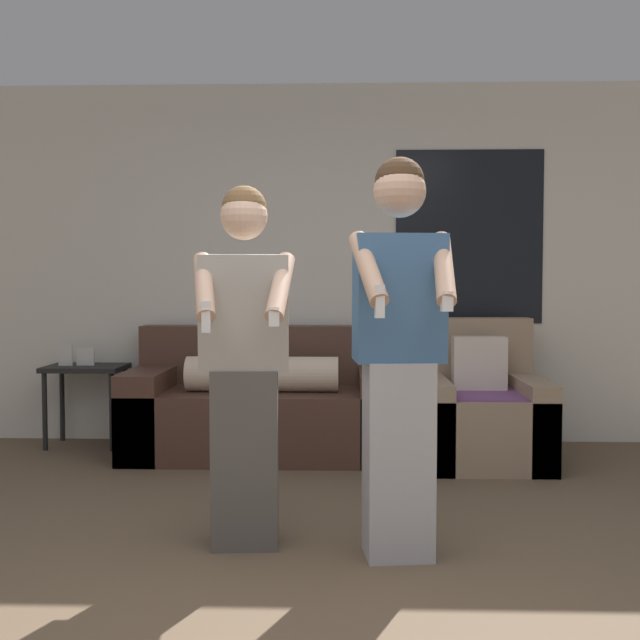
% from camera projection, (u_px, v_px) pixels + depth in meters
% --- Properties ---
extents(ground_plane, '(14.00, 14.00, 0.00)m').
position_uv_depth(ground_plane, '(312.00, 640.00, 2.52)').
color(ground_plane, brown).
extents(wall_back, '(5.67, 0.07, 2.70)m').
position_uv_depth(wall_back, '(332.00, 263.00, 5.69)').
color(wall_back, beige).
rests_on(wall_back, ground_plane).
extents(couch, '(1.89, 0.88, 0.89)m').
position_uv_depth(couch, '(265.00, 408.00, 5.27)').
color(couch, '#472D23').
rests_on(couch, ground_plane).
extents(armchair, '(0.82, 0.92, 0.96)m').
position_uv_depth(armchair, '(479.00, 413.00, 5.08)').
color(armchair, '#937A60').
rests_on(armchair, ground_plane).
extents(side_table, '(0.57, 0.41, 0.75)m').
position_uv_depth(side_table, '(85.00, 377.00, 5.52)').
color(side_table, black).
rests_on(side_table, ground_plane).
extents(person_left, '(0.47, 0.48, 1.64)m').
position_uv_depth(person_left, '(245.00, 364.00, 3.40)').
color(person_left, '#56514C').
rests_on(person_left, ground_plane).
extents(person_right, '(0.45, 0.49, 1.75)m').
position_uv_depth(person_right, '(399.00, 351.00, 3.25)').
color(person_right, '#B2B2B7').
rests_on(person_right, ground_plane).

